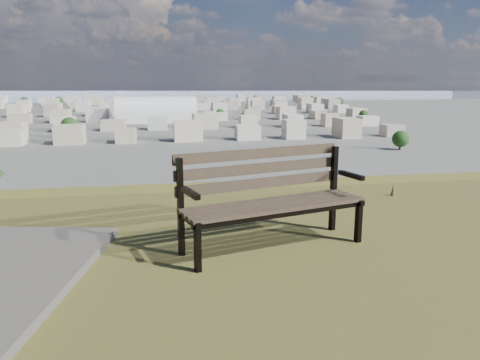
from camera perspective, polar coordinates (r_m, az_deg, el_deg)
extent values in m
cube|color=#3E3124|center=(4.62, 5.41, -3.60)|extent=(1.88, 0.60, 0.04)
cube|color=#3E3124|center=(4.73, 4.61, -3.22)|extent=(1.88, 0.60, 0.04)
cube|color=#3E3124|center=(4.83, 3.84, -2.86)|extent=(1.88, 0.60, 0.04)
cube|color=#3E3124|center=(4.94, 3.11, -2.51)|extent=(1.88, 0.60, 0.04)
cube|color=#3E3124|center=(4.98, 2.66, -0.38)|extent=(1.86, 0.55, 0.11)
cube|color=#3E3124|center=(4.97, 2.53, 1.43)|extent=(1.86, 0.55, 0.11)
cube|color=#3E3124|center=(4.96, 2.40, 3.24)|extent=(1.86, 0.55, 0.11)
cube|color=black|center=(4.29, -5.19, -8.15)|extent=(0.07, 0.08, 0.47)
cube|color=black|center=(4.63, -7.26, -3.34)|extent=(0.07, 0.08, 0.98)
cube|color=black|center=(4.42, -6.22, -4.80)|extent=(0.19, 0.53, 0.05)
cube|color=black|center=(4.30, -6.07, -1.58)|extent=(0.15, 0.39, 0.05)
cube|color=black|center=(5.19, 14.25, -4.86)|extent=(0.07, 0.08, 0.47)
cube|color=black|center=(5.47, 11.32, -1.05)|extent=(0.07, 0.08, 0.98)
cube|color=black|center=(5.29, 12.89, -2.16)|extent=(0.19, 0.53, 0.05)
cube|color=black|center=(5.19, 13.40, 0.56)|extent=(0.15, 0.39, 0.05)
cube|color=black|center=(4.63, 5.47, -4.21)|extent=(1.87, 0.56, 0.04)
cube|color=black|center=(4.96, 3.05, -3.02)|extent=(1.87, 0.56, 0.04)
cone|color=brown|center=(7.40, 18.18, -1.14)|extent=(0.08, 0.08, 0.18)
cube|color=silver|center=(296.83, -10.17, 7.48)|extent=(49.01, 21.17, 5.42)
cylinder|color=white|center=(296.63, -10.19, 8.00)|extent=(49.01, 21.17, 20.59)
cube|color=beige|center=(212.77, -26.23, 4.78)|extent=(11.00, 11.00, 7.00)
cube|color=#A1958A|center=(207.41, -19.83, 5.15)|extent=(11.00, 11.00, 7.00)
cube|color=beige|center=(204.74, -13.17, 5.47)|extent=(11.00, 11.00, 7.00)
cube|color=#B7B6BB|center=(204.87, -6.43, 5.72)|extent=(11.00, 11.00, 7.00)
cube|color=#BEB49B|center=(207.78, 0.22, 5.89)|extent=(11.00, 11.00, 7.00)
cube|color=tan|center=(213.38, 6.61, 5.98)|extent=(11.00, 11.00, 7.00)
cube|color=beige|center=(221.44, 12.60, 6.00)|extent=(11.00, 11.00, 7.00)
cube|color=beige|center=(231.73, 18.12, 5.95)|extent=(11.00, 11.00, 7.00)
cube|color=beige|center=(263.90, -25.82, 6.04)|extent=(11.00, 11.00, 7.00)
cube|color=#B7B6BB|center=(258.48, -20.67, 6.37)|extent=(11.00, 11.00, 7.00)
cube|color=#BEB49B|center=(255.22, -15.34, 6.66)|extent=(11.00, 11.00, 7.00)
cube|color=tan|center=(254.19, -9.91, 6.89)|extent=(11.00, 11.00, 7.00)
cube|color=beige|center=(255.42, -4.48, 7.06)|extent=(11.00, 11.00, 7.00)
cube|color=beige|center=(258.88, 0.85, 7.16)|extent=(11.00, 11.00, 7.00)
cube|color=beige|center=(264.48, 6.01, 7.21)|extent=(11.00, 11.00, 7.00)
cube|color=#A1958A|center=(272.09, 10.91, 7.19)|extent=(11.00, 11.00, 7.00)
cube|color=beige|center=(281.55, 15.51, 7.14)|extent=(11.00, 11.00, 7.00)
cube|color=tan|center=(315.12, -25.54, 6.89)|extent=(11.00, 11.00, 7.00)
cube|color=beige|center=(309.67, -21.23, 7.18)|extent=(11.00, 11.00, 7.00)
cube|color=beige|center=(306.01, -16.79, 7.44)|extent=(11.00, 11.00, 7.00)
cube|color=beige|center=(304.21, -12.26, 7.66)|extent=(11.00, 11.00, 7.00)
cube|color=#A1958A|center=(304.29, -7.70, 7.82)|extent=(11.00, 11.00, 7.00)
cube|color=beige|center=(306.27, -3.17, 7.94)|extent=(11.00, 11.00, 7.00)
cube|color=#B7B6BB|center=(310.09, 1.28, 8.01)|extent=(11.00, 11.00, 7.00)
cube|color=#BEB49B|center=(315.69, 5.60, 8.03)|extent=(11.00, 11.00, 7.00)
cube|color=tan|center=(322.99, 9.74, 8.01)|extent=(11.00, 11.00, 7.00)
cube|color=beige|center=(331.86, 13.68, 7.95)|extent=(11.00, 11.00, 7.00)
cube|color=#A1958A|center=(366.40, -25.35, 7.51)|extent=(11.00, 11.00, 7.00)
cube|color=beige|center=(360.93, -21.64, 7.77)|extent=(11.00, 11.00, 7.00)
cube|color=#B7B6BB|center=(356.99, -17.83, 8.00)|extent=(11.00, 11.00, 7.00)
cube|color=#BEB49B|center=(354.63, -13.95, 8.20)|extent=(11.00, 11.00, 7.00)
cube|color=tan|center=(353.89, -10.03, 8.36)|extent=(11.00, 11.00, 7.00)
cube|color=beige|center=(354.78, -6.11, 8.49)|extent=(11.00, 11.00, 7.00)
cube|color=beige|center=(357.27, -2.23, 8.58)|extent=(11.00, 11.00, 7.00)
cube|color=beige|center=(361.35, 1.59, 8.62)|extent=(11.00, 11.00, 7.00)
cube|color=#A1958A|center=(366.96, 5.30, 8.63)|extent=(11.00, 11.00, 7.00)
cube|color=beige|center=(374.03, 8.89, 8.61)|extent=(11.00, 11.00, 7.00)
cube|color=#B7B6BB|center=(382.47, 12.33, 8.55)|extent=(11.00, 11.00, 7.00)
cube|color=beige|center=(417.71, -25.19, 7.97)|extent=(11.00, 11.00, 7.00)
cube|color=beige|center=(412.22, -21.94, 8.20)|extent=(11.00, 11.00, 7.00)
cube|color=beige|center=(408.07, -18.61, 8.42)|extent=(11.00, 11.00, 7.00)
cube|color=#A1958A|center=(405.30, -15.22, 8.60)|extent=(11.00, 11.00, 7.00)
cube|color=beige|center=(403.94, -11.79, 8.76)|extent=(11.00, 11.00, 7.00)
cube|color=#B7B6BB|center=(404.01, -8.35, 8.89)|extent=(11.00, 11.00, 7.00)
cube|color=#BEB49B|center=(405.49, -4.92, 8.98)|extent=(11.00, 11.00, 7.00)
cube|color=tan|center=(408.39, -1.52, 9.05)|extent=(11.00, 11.00, 7.00)
cube|color=beige|center=(412.66, 1.82, 9.08)|extent=(11.00, 11.00, 7.00)
cube|color=beige|center=(418.27, 5.08, 9.08)|extent=(11.00, 11.00, 7.00)
cube|color=beige|center=(425.16, 8.24, 9.06)|extent=(11.00, 11.00, 7.00)
cube|color=#A1958A|center=(433.27, 11.29, 9.01)|extent=(11.00, 11.00, 7.00)
cube|color=#BEB49B|center=(469.05, -25.08, 8.33)|extent=(11.00, 11.00, 7.00)
cube|color=tan|center=(463.54, -22.18, 8.54)|extent=(11.00, 11.00, 7.00)
cube|color=beige|center=(459.23, -19.22, 8.74)|extent=(11.00, 11.00, 7.00)
cube|color=beige|center=(456.14, -16.21, 8.91)|extent=(11.00, 11.00, 7.00)
cube|color=beige|center=(454.30, -13.17, 9.06)|extent=(11.00, 11.00, 7.00)
cube|color=#A1958A|center=(453.72, -10.10, 9.19)|extent=(11.00, 11.00, 7.00)
cube|color=beige|center=(454.41, -7.04, 9.29)|extent=(11.00, 11.00, 7.00)
cube|color=#B7B6BB|center=(456.37, -3.99, 9.37)|extent=(11.00, 11.00, 7.00)
cube|color=#BEB49B|center=(459.57, -0.97, 9.41)|extent=(11.00, 11.00, 7.00)
cube|color=tan|center=(463.99, 2.00, 9.44)|extent=(11.00, 11.00, 7.00)
cube|color=beige|center=(469.60, 4.90, 9.43)|extent=(11.00, 11.00, 7.00)
cube|color=beige|center=(476.35, 7.73, 9.41)|extent=(11.00, 11.00, 7.00)
cube|color=beige|center=(484.20, 10.47, 9.36)|extent=(11.00, 11.00, 7.00)
cube|color=#B7B6BB|center=(520.40, -24.98, 8.62)|extent=(11.00, 11.00, 7.00)
cube|color=#BEB49B|center=(514.89, -22.37, 8.82)|extent=(11.00, 11.00, 7.00)
cube|color=tan|center=(510.44, -19.71, 9.00)|extent=(11.00, 11.00, 7.00)
cube|color=beige|center=(507.10, -17.01, 9.16)|extent=(11.00, 11.00, 7.00)
cube|color=beige|center=(504.87, -14.27, 9.30)|extent=(11.00, 11.00, 7.00)
cube|color=beige|center=(503.78, -11.51, 9.43)|extent=(11.00, 11.00, 7.00)
cube|color=#A1958A|center=(503.83, -8.74, 9.53)|extent=(11.00, 11.00, 7.00)
cube|color=beige|center=(505.02, -5.98, 9.61)|extent=(11.00, 11.00, 7.00)
cube|color=#B7B6BB|center=(507.35, -3.24, 9.67)|extent=(11.00, 11.00, 7.00)
cube|color=#BEB49B|center=(510.80, -0.53, 9.71)|extent=(11.00, 11.00, 7.00)
cube|color=tan|center=(515.34, 2.14, 9.72)|extent=(11.00, 11.00, 7.00)
cube|color=beige|center=(520.94, 4.76, 9.72)|extent=(11.00, 11.00, 7.00)
cube|color=beige|center=(527.59, 7.32, 9.69)|extent=(11.00, 11.00, 7.00)
cube|color=beige|center=(535.22, 9.80, 9.65)|extent=(11.00, 11.00, 7.00)
cube|color=beige|center=(578.23, -27.23, 8.67)|extent=(11.00, 11.00, 7.00)
cube|color=#B7B6BB|center=(571.76, -24.90, 8.86)|extent=(11.00, 11.00, 7.00)
cube|color=#BEB49B|center=(566.24, -22.53, 9.04)|extent=(11.00, 11.00, 7.00)
cube|color=tan|center=(561.69, -20.11, 9.21)|extent=(11.00, 11.00, 7.00)
cube|color=beige|center=(558.14, -17.65, 9.36)|extent=(11.00, 11.00, 7.00)
cube|color=beige|center=(555.60, -15.17, 9.50)|extent=(11.00, 11.00, 7.00)
cube|color=beige|center=(554.09, -12.66, 9.62)|extent=(11.00, 11.00, 7.00)
cube|color=#A1958A|center=(553.61, -10.15, 9.72)|extent=(11.00, 11.00, 7.00)
cube|color=beige|center=(554.18, -7.63, 9.80)|extent=(11.00, 11.00, 7.00)
cube|color=#B7B6BB|center=(555.78, -5.12, 9.87)|extent=(11.00, 11.00, 7.00)
cube|color=#BEB49B|center=(558.41, -2.63, 9.92)|extent=(11.00, 11.00, 7.00)
cube|color=tan|center=(562.06, -0.17, 9.94)|extent=(11.00, 11.00, 7.00)
cube|color=beige|center=(566.70, 2.26, 9.95)|extent=(11.00, 11.00, 7.00)
cube|color=beige|center=(572.31, 4.64, 9.95)|extent=(11.00, 11.00, 7.00)
cube|color=beige|center=(578.85, 6.98, 9.92)|extent=(11.00, 11.00, 7.00)
cube|color=#A1958A|center=(586.31, 9.25, 9.89)|extent=(11.00, 11.00, 7.00)
cylinder|color=#37291B|center=(188.58, 18.91, 3.82)|extent=(0.80, 0.80, 2.10)
sphere|color=black|center=(188.18, 18.98, 4.77)|extent=(6.30, 6.30, 6.30)
cylinder|color=#37291B|center=(227.91, -19.97, 5.18)|extent=(0.80, 0.80, 2.70)
sphere|color=black|center=(227.50, -20.05, 6.19)|extent=(8.10, 8.10, 8.10)
cylinder|color=#37291B|center=(313.05, 14.79, 7.19)|extent=(0.80, 0.80, 1.95)
sphere|color=black|center=(312.83, 14.82, 7.72)|extent=(5.85, 5.85, 5.85)
cylinder|color=#37291B|center=(408.53, -1.52, 8.71)|extent=(0.80, 0.80, 2.25)
sphere|color=black|center=(408.33, -1.52, 9.19)|extent=(6.75, 6.75, 6.75)
cylinder|color=#37291B|center=(472.26, -21.20, 8.42)|extent=(0.80, 0.80, 2.85)
sphere|color=black|center=(472.05, -21.24, 8.94)|extent=(8.55, 8.55, 8.55)
cylinder|color=#37291B|center=(520.01, -24.74, 8.39)|extent=(0.80, 0.80, 2.40)
sphere|color=black|center=(519.84, -24.78, 8.78)|extent=(7.20, 7.20, 7.20)
cylinder|color=#37291B|center=(306.97, -2.42, 7.50)|extent=(0.80, 0.80, 2.10)
sphere|color=black|center=(306.72, -2.42, 8.09)|extent=(6.30, 6.30, 6.30)
cylinder|color=#37291B|center=(457.11, 12.02, 8.86)|extent=(0.80, 0.80, 2.55)
sphere|color=black|center=(456.91, 12.04, 9.33)|extent=(7.65, 7.65, 7.65)
cube|color=#808CA3|center=(903.52, -10.22, 10.43)|extent=(2400.00, 700.00, 0.12)
cube|color=#A1AEC8|center=(1410.71, -27.09, 11.03)|extent=(600.00, 220.00, 55.00)
cube|color=#A1AEC8|center=(1401.30, -4.02, 12.11)|extent=(700.00, 220.00, 45.00)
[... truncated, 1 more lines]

